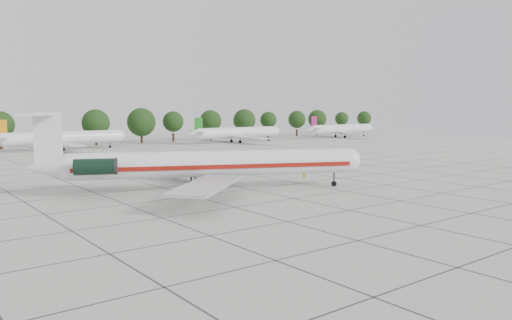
# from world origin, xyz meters

# --- Properties ---
(ground) EXTENTS (260.00, 260.00, 0.00)m
(ground) POSITION_xyz_m (0.00, 0.00, 0.00)
(ground) COLOR beige
(ground) RESTS_ON ground
(apron_joints) EXTENTS (170.00, 170.00, 0.02)m
(apron_joints) POSITION_xyz_m (0.00, 15.00, 0.01)
(apron_joints) COLOR #383838
(apron_joints) RESTS_ON ground
(main_airliner) EXTENTS (38.24, 28.67, 9.39)m
(main_airliner) POSITION_xyz_m (-5.82, 2.60, 3.32)
(main_airliner) COLOR silver
(main_airliner) RESTS_ON ground
(ground_crew) EXTENTS (0.61, 0.42, 1.62)m
(ground_crew) POSITION_xyz_m (11.34, 2.54, 0.81)
(ground_crew) COLOR orange
(ground_crew) RESTS_ON ground
(bg_airliner_c) EXTENTS (28.24, 27.20, 7.40)m
(bg_airliner_c) POSITION_xyz_m (-0.44, 73.37, 2.91)
(bg_airliner_c) COLOR silver
(bg_airliner_c) RESTS_ON ground
(bg_airliner_d) EXTENTS (28.24, 27.20, 7.40)m
(bg_airliner_d) POSITION_xyz_m (47.90, 69.67, 2.91)
(bg_airliner_d) COLOR silver
(bg_airliner_d) RESTS_ON ground
(bg_airliner_e) EXTENTS (28.24, 27.20, 7.40)m
(bg_airliner_e) POSITION_xyz_m (91.18, 69.11, 2.91)
(bg_airliner_e) COLOR silver
(bg_airliner_e) RESTS_ON ground
(tree_line) EXTENTS (249.86, 8.44, 10.22)m
(tree_line) POSITION_xyz_m (-11.68, 85.00, 5.98)
(tree_line) COLOR #332114
(tree_line) RESTS_ON ground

